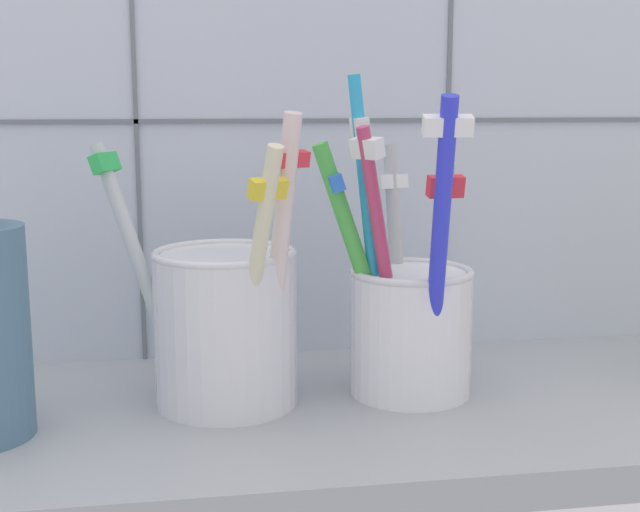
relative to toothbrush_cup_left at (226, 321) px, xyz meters
The scene contains 4 objects.
counter_slab 8.24cm from the toothbrush_cup_left, 11.79° to the right, with size 64.00×22.00×2.00cm, color #9EA3A8.
tile_wall_back 19.73cm from the toothbrush_cup_left, 62.84° to the left, with size 64.00×2.20×45.00cm.
toothbrush_cup_left is the anchor object (origin of this frame).
toothbrush_cup_right 10.94cm from the toothbrush_cup_left, ahead, with size 9.91×11.40×19.08cm.
Camera 1 is at (-8.14, -47.52, 19.69)cm, focal length 48.33 mm.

